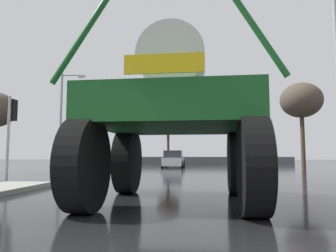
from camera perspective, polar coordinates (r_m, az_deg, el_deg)
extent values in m
plane|color=black|center=(20.68, 0.08, -8.35)|extent=(120.00, 120.00, 0.00)
cylinder|color=black|center=(9.50, -7.30, -6.35)|extent=(0.57, 1.87, 1.84)
cylinder|color=black|center=(9.23, 12.39, -6.30)|extent=(0.57, 1.87, 1.84)
cylinder|color=black|center=(6.38, -14.77, -6.76)|extent=(0.57, 1.87, 1.84)
cylinder|color=black|center=(5.97, 15.17, -6.86)|extent=(0.57, 1.87, 1.84)
cube|color=#195B23|center=(7.66, 1.32, 2.30)|extent=(3.88, 4.15, 0.79)
cube|color=#154E1E|center=(8.22, 1.61, 7.84)|extent=(1.21, 1.41, 0.92)
cylinder|color=silver|center=(7.34, 0.83, 11.68)|extent=(1.53, 1.28, 1.47)
cylinder|color=#195B23|center=(6.68, -15.29, 15.17)|extent=(1.28, 0.18, 1.88)
cylinder|color=#195B23|center=(6.28, 15.41, 16.74)|extent=(1.21, 0.18, 1.92)
cube|color=yellow|center=(5.83, -0.80, 11.22)|extent=(1.47, 0.11, 0.36)
cube|color=silver|center=(28.78, 1.01, -6.44)|extent=(1.83, 4.15, 0.70)
cube|color=#23282D|center=(28.62, 0.98, -5.10)|extent=(1.63, 2.15, 0.64)
cylinder|color=black|center=(30.21, -0.36, -6.81)|extent=(0.20, 0.61, 0.60)
cylinder|color=black|center=(30.06, 2.88, -6.82)|extent=(0.20, 0.61, 0.60)
cylinder|color=black|center=(27.54, -1.03, -6.96)|extent=(0.20, 0.61, 0.60)
cylinder|color=black|center=(27.37, 2.53, -6.97)|extent=(0.20, 0.61, 0.60)
cylinder|color=#A8AAAF|center=(13.67, -26.90, -2.21)|extent=(0.11, 0.11, 3.41)
cube|color=black|center=(13.95, -26.24, 2.59)|extent=(0.24, 0.32, 0.84)
sphere|color=red|center=(14.15, -25.80, 3.57)|extent=(0.17, 0.17, 0.17)
sphere|color=#3C2403|center=(14.12, -25.85, 2.49)|extent=(0.17, 0.17, 0.17)
sphere|color=black|center=(14.09, -25.89, 1.40)|extent=(0.17, 0.17, 0.17)
cylinder|color=#A8AAAF|center=(11.88, 15.11, -1.38)|extent=(0.11, 0.11, 3.75)
cube|color=black|center=(12.25, 14.77, 4.89)|extent=(0.24, 0.32, 0.84)
sphere|color=red|center=(12.48, 14.59, 5.96)|extent=(0.17, 0.17, 0.17)
sphere|color=#3C2403|center=(12.43, 14.61, 4.74)|extent=(0.17, 0.17, 0.17)
sphere|color=black|center=(12.39, 14.64, 3.51)|extent=(0.17, 0.17, 0.17)
cylinder|color=#A8AAAF|center=(24.68, -18.80, 0.83)|extent=(0.18, 0.18, 7.23)
cylinder|color=#A8AAAF|center=(24.99, -16.95, 8.78)|extent=(1.52, 0.10, 0.10)
cube|color=silver|center=(24.70, -15.29, 8.66)|extent=(0.50, 0.24, 0.16)
cylinder|color=#473828|center=(24.31, 23.16, -2.75)|extent=(0.29, 0.29, 4.00)
ellipsoid|color=brown|center=(24.61, 22.90, 4.31)|extent=(2.95, 2.95, 2.50)
cylinder|color=#473828|center=(35.39, 0.03, -4.16)|extent=(0.29, 0.29, 3.60)
ellipsoid|color=brown|center=(35.55, 0.03, 0.26)|extent=(2.70, 2.70, 2.29)
cube|color=#59595B|center=(38.81, 2.18, -6.25)|extent=(27.19, 0.24, 0.90)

